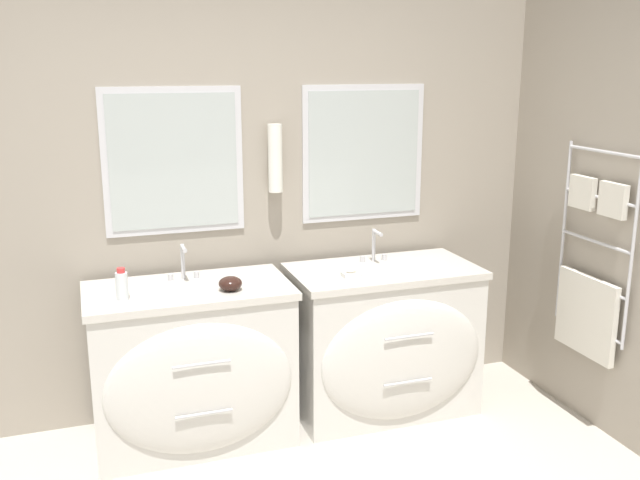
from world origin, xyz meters
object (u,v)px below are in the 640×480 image
at_px(vanity_left, 193,366).
at_px(toiletry_bottle, 122,285).
at_px(amenity_bowl, 230,283).
at_px(vanity_right, 385,341).

distance_m(vanity_left, toiletry_bottle, 0.61).
height_order(vanity_left, amenity_bowl, amenity_bowl).
xyz_separation_m(vanity_right, toiletry_bottle, (-1.45, -0.06, 0.51)).
bearing_deg(vanity_right, vanity_left, 180.00).
relative_size(vanity_left, toiletry_bottle, 6.56).
relative_size(vanity_right, toiletry_bottle, 6.56).
relative_size(vanity_left, amenity_bowl, 8.77).
bearing_deg(amenity_bowl, vanity_left, 156.67).
relative_size(vanity_left, vanity_right, 1.00).
bearing_deg(vanity_right, toiletry_bottle, -177.68).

